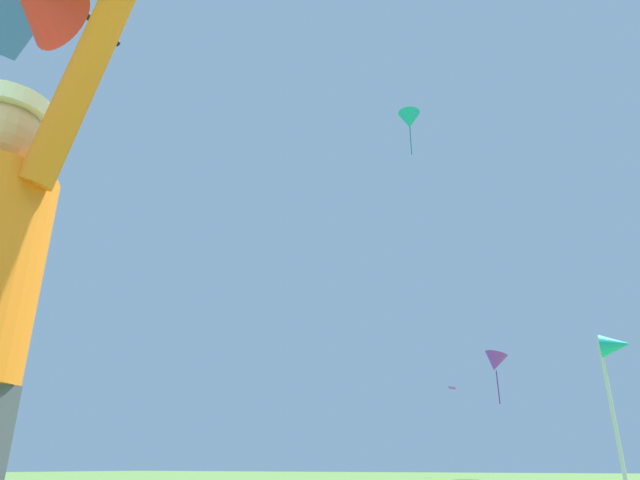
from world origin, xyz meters
TOP-DOWN VIEW (x-y plane):
  - distant_kite_teal_mid_right at (-7.17, 25.24)m, footprint 1.69×1.68m
  - distant_kite_purple_low_left at (-5.15, 30.99)m, footprint 1.84×1.74m
  - distant_kite_purple_mid_left at (-8.60, 34.45)m, footprint 0.59×0.59m
  - marker_flag at (0.97, 6.02)m, footprint 0.30×0.24m

SIDE VIEW (x-z plane):
  - marker_flag at x=0.97m, z-range 0.70..2.62m
  - distant_kite_purple_mid_left at x=-8.60m, z-range 5.04..5.20m
  - distant_kite_purple_low_left at x=-5.15m, z-range 4.46..7.30m
  - distant_kite_teal_mid_right at x=-7.17m, z-range 17.30..20.03m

